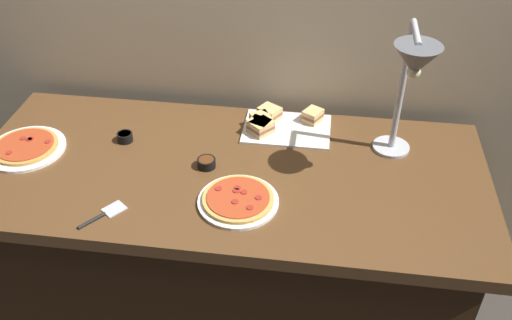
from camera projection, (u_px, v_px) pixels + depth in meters
ground_plane at (232, 302)px, 2.50m from camera, size 8.00×8.00×0.00m
back_wall at (246, 1)px, 2.16m from camera, size 4.40×0.04×2.40m
buffet_table at (230, 241)px, 2.26m from camera, size 1.90×0.84×0.76m
heat_lamp at (412, 71)px, 1.77m from camera, size 0.15×0.33×0.53m
pizza_plate_front at (26, 147)px, 2.12m from camera, size 0.30×0.30×0.03m
pizza_plate_center at (238, 200)px, 1.88m from camera, size 0.28×0.28×0.03m
sandwich_platter at (277, 124)px, 2.23m from camera, size 0.35×0.24×0.06m
sauce_cup_near at (206, 163)px, 2.03m from camera, size 0.07×0.07×0.03m
sauce_cup_far at (125, 137)px, 2.16m from camera, size 0.06×0.06×0.04m
serving_spatula at (104, 215)px, 1.83m from camera, size 0.13×0.15×0.01m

